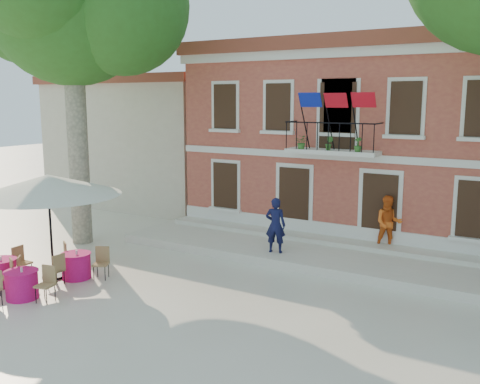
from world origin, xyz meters
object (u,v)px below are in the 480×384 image
at_px(pedestrian_orange, 388,223).
at_px(pedestrian_navy, 275,225).
at_px(patio_umbrella, 48,185).
at_px(cafe_table_0, 1,271).
at_px(cafe_table_1, 22,283).
at_px(plane_tree_west, 70,2).
at_px(cafe_table_3, 76,264).

bearing_deg(pedestrian_orange, pedestrian_navy, -161.70).
bearing_deg(patio_umbrella, cafe_table_0, -121.32).
xyz_separation_m(pedestrian_navy, pedestrian_orange, (3.09, 2.22, -0.00)).
xyz_separation_m(cafe_table_0, cafe_table_1, (1.40, -0.37, 0.00)).
height_order(plane_tree_west, patio_umbrella, plane_tree_west).
relative_size(plane_tree_west, pedestrian_orange, 6.37).
xyz_separation_m(patio_umbrella, pedestrian_navy, (4.94, 4.90, -1.59)).
height_order(patio_umbrella, cafe_table_0, patio_umbrella).
height_order(patio_umbrella, pedestrian_navy, patio_umbrella).
distance_m(pedestrian_navy, cafe_table_1, 7.81).
bearing_deg(plane_tree_west, pedestrian_orange, 20.10).
relative_size(plane_tree_west, patio_umbrella, 2.78).
height_order(plane_tree_west, cafe_table_1, plane_tree_west).
bearing_deg(cafe_table_0, cafe_table_1, -14.93).
xyz_separation_m(plane_tree_west, pedestrian_orange, (10.36, 3.79, -7.39)).
xyz_separation_m(pedestrian_orange, cafe_table_0, (-8.77, -8.33, -0.79)).
bearing_deg(plane_tree_west, cafe_table_1, -58.59).
bearing_deg(cafe_table_1, cafe_table_0, 165.07).
relative_size(pedestrian_orange, cafe_table_1, 1.00).
bearing_deg(cafe_table_0, plane_tree_west, 109.38).
xyz_separation_m(pedestrian_navy, cafe_table_3, (-4.29, -4.59, -0.79)).
distance_m(pedestrian_navy, cafe_table_3, 6.33).
height_order(pedestrian_orange, cafe_table_1, pedestrian_orange).
bearing_deg(cafe_table_1, plane_tree_west, 121.41).
height_order(plane_tree_west, pedestrian_orange, plane_tree_west).
relative_size(patio_umbrella, pedestrian_navy, 2.29).
distance_m(plane_tree_west, cafe_table_0, 9.49).
height_order(cafe_table_1, cafe_table_3, same).
bearing_deg(pedestrian_navy, pedestrian_orange, -158.97).
xyz_separation_m(patio_umbrella, cafe_table_3, (0.65, 0.31, -2.38)).
height_order(pedestrian_orange, cafe_table_0, pedestrian_orange).
distance_m(plane_tree_west, patio_umbrella, 7.08).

